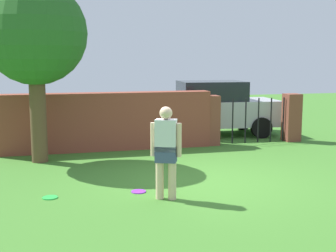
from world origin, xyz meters
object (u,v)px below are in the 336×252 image
Objects in this scene: person at (166,148)px; frisbee_purple at (139,192)px; tree at (35,35)px; car at (211,108)px; frisbee_green at (50,197)px.

frisbee_purple is at bearing -29.85° from person.
frisbee_purple is (1.81, -3.02, -2.96)m from tree.
tree is 0.98× the size of car.
frisbee_purple is at bearing -1.14° from frisbee_green.
person is 6.00× the size of frisbee_purple.
tree is 6.19m from car.
person is at bearing -15.71° from frisbee_green.
frisbee_green is at bearing -85.46° from tree.
tree is at bearing 94.54° from frisbee_green.
car is at bearing 58.72° from frisbee_purple.
person reaches higher than frisbee_green.
frisbee_green is 1.00× the size of frisbee_purple.
person is 6.00× the size of frisbee_green.
tree is 4.66m from person.
frisbee_green is at bearing 7.71° from person.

